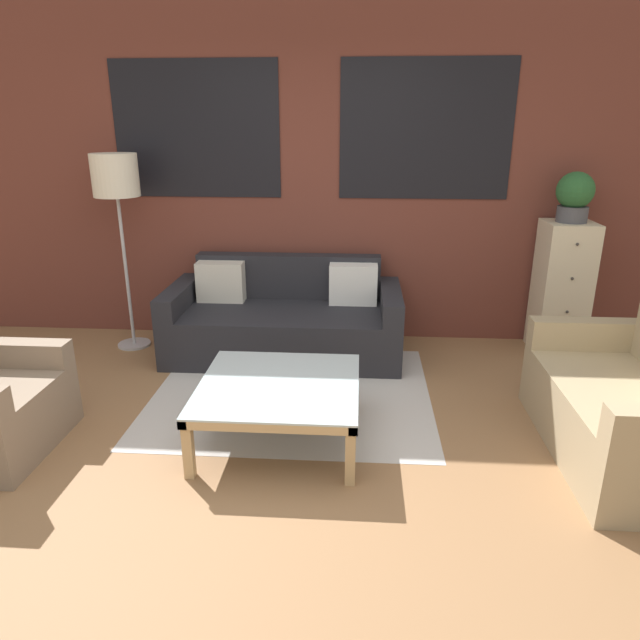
{
  "coord_description": "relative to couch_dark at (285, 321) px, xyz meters",
  "views": [
    {
      "loc": [
        0.43,
        -2.54,
        1.86
      ],
      "look_at": [
        0.17,
        1.23,
        0.55
      ],
      "focal_mm": 32.0,
      "sensor_mm": 36.0,
      "label": 1
    }
  ],
  "objects": [
    {
      "name": "drawer_cabinet",
      "position": [
        2.3,
        0.21,
        0.27
      ],
      "size": [
        0.39,
        0.42,
        1.1
      ],
      "color": "beige",
      "rests_on": "ground_plane"
    },
    {
      "name": "wall_back_brick",
      "position": [
        0.18,
        0.49,
        1.13
      ],
      "size": [
        8.4,
        0.09,
        2.8
      ],
      "color": "brown",
      "rests_on": "ground_plane"
    },
    {
      "name": "floor_lamp",
      "position": [
        -1.35,
        0.06,
        1.12
      ],
      "size": [
        0.37,
        0.37,
        1.63
      ],
      "color": "#B2B2B7",
      "rests_on": "ground_plane"
    },
    {
      "name": "potted_plant",
      "position": [
        2.3,
        0.21,
        1.03
      ],
      "size": [
        0.29,
        0.29,
        0.39
      ],
      "color": "#47474C",
      "rests_on": "drawer_cabinet"
    },
    {
      "name": "couch_dark",
      "position": [
        0.0,
        0.0,
        0.0
      ],
      "size": [
        1.91,
        0.88,
        0.78
      ],
      "color": "#232328",
      "rests_on": "ground_plane"
    },
    {
      "name": "settee_vintage",
      "position": [
        2.22,
        -1.45,
        0.03
      ],
      "size": [
        0.8,
        1.4,
        0.92
      ],
      "color": "tan",
      "rests_on": "ground_plane"
    },
    {
      "name": "ground_plane",
      "position": [
        0.18,
        -1.95,
        -0.28
      ],
      "size": [
        16.0,
        16.0,
        0.0
      ],
      "primitive_type": "plane",
      "color": "#8E6642"
    },
    {
      "name": "coffee_table",
      "position": [
        0.15,
        -1.4,
        0.05
      ],
      "size": [
        0.96,
        0.96,
        0.38
      ],
      "color": "silver",
      "rests_on": "ground_plane"
    },
    {
      "name": "rug",
      "position": [
        0.15,
        -0.77,
        -0.28
      ],
      "size": [
        1.98,
        1.72,
        0.0
      ],
      "color": "#BCB7B2",
      "rests_on": "ground_plane"
    }
  ]
}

